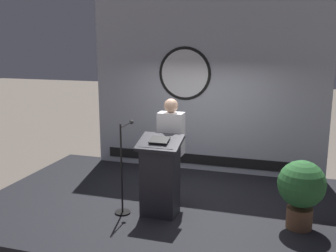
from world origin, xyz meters
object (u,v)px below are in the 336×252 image
object	(u,v)px
podium	(160,177)
microphone_stand	(123,181)
potted_plant	(301,188)
speaker_person	(171,151)

from	to	relation	value
podium	microphone_stand	bearing A→B (deg)	-170.76
podium	potted_plant	bearing A→B (deg)	4.24
podium	microphone_stand	world-z (taller)	microphone_stand
potted_plant	podium	bearing A→B (deg)	-175.76
speaker_person	potted_plant	bearing A→B (deg)	-9.46
potted_plant	speaker_person	bearing A→B (deg)	170.54
podium	microphone_stand	distance (m)	0.57
podium	potted_plant	size ratio (longest dim) A/B	1.24
podium	microphone_stand	xyz separation A→B (m)	(-0.56, -0.09, -0.10)
microphone_stand	speaker_person	bearing A→B (deg)	44.46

